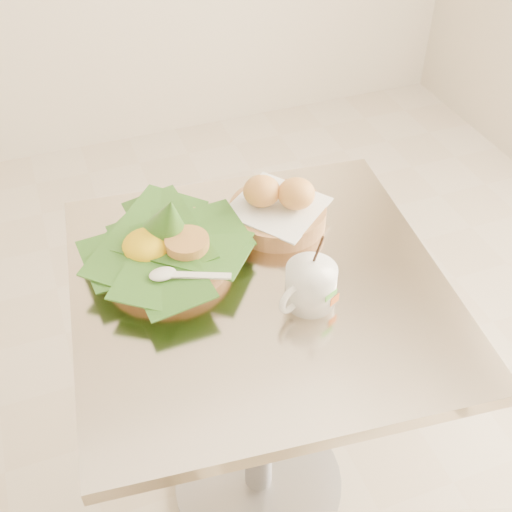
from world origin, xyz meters
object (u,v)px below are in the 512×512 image
object	(u,v)px
rice_basket	(166,244)
bread_basket	(278,208)
coffee_mug	(310,285)
cafe_table	(259,358)

from	to	relation	value
rice_basket	bread_basket	bearing A→B (deg)	8.70
coffee_mug	cafe_table	bearing A→B (deg)	131.91
rice_basket	bread_basket	xyz separation A→B (m)	(0.25, 0.04, -0.01)
cafe_table	bread_basket	distance (m)	0.32
cafe_table	bread_basket	size ratio (longest dim) A/B	3.17
rice_basket	bread_basket	size ratio (longest dim) A/B	1.31
rice_basket	cafe_table	bearing A→B (deg)	-40.28
bread_basket	coffee_mug	size ratio (longest dim) A/B	1.51
rice_basket	bread_basket	world-z (taller)	rice_basket
bread_basket	coffee_mug	bearing A→B (deg)	-98.09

